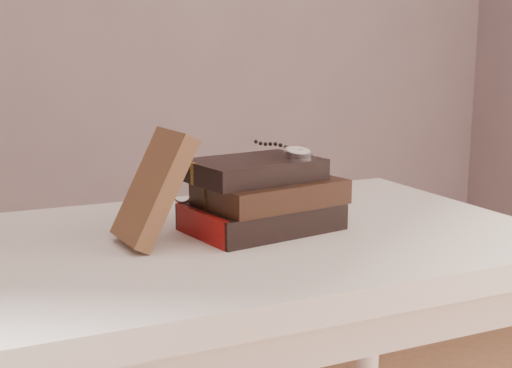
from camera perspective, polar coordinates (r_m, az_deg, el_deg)
name	(u,v)px	position (r m, az deg, el deg)	size (l,w,h in m)	color
table	(222,291)	(1.10, -2.80, -8.86)	(1.00, 0.60, 0.75)	silver
book_stack	(262,197)	(1.09, 0.54, -1.07)	(0.26, 0.19, 0.11)	black
journal	(154,188)	(1.02, -8.46, -0.33)	(0.03, 0.11, 0.18)	#452B1A
pocket_watch	(296,152)	(1.11, 3.33, 2.69)	(0.05, 0.15, 0.02)	silver
eyeglasses	(193,187)	(1.11, -5.21, -0.29)	(0.11, 0.12, 0.05)	silver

